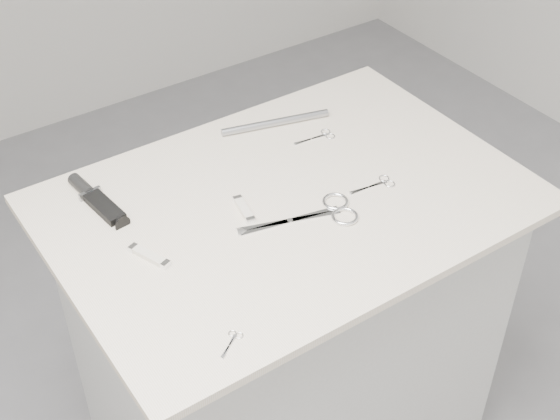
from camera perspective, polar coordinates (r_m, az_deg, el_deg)
plinth at (r=1.98m, az=0.57°, el=-9.80°), size 0.90×0.60×0.90m
display_board at (r=1.66m, az=0.67°, el=0.61°), size 1.00×0.70×0.02m
large_shears at (r=1.61m, az=3.12°, el=-0.23°), size 0.25×0.13×0.01m
embroidery_scissors_a at (r=1.71m, az=7.20°, el=1.89°), size 0.11×0.05×0.00m
embroidery_scissors_b at (r=1.84m, az=2.94°, el=5.39°), size 0.10×0.04×0.00m
tiny_scissors at (r=1.37m, az=-3.52°, el=-9.53°), size 0.06×0.05×0.00m
sheathed_knife at (r=1.69m, az=-13.45°, el=0.87°), size 0.05×0.19×0.02m
pocket_knife_a at (r=1.53m, az=-9.55°, el=-3.33°), size 0.05×0.10×0.01m
pocket_knife_b at (r=1.62m, az=-2.66°, el=0.05°), size 0.04×0.09×0.01m
metal_rail at (r=1.88m, az=-0.33°, el=6.43°), size 0.26×0.09×0.02m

